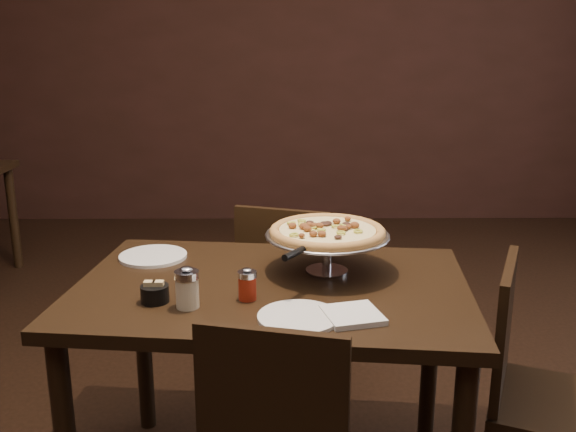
{
  "coord_description": "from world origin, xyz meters",
  "views": [
    {
      "loc": [
        0.08,
        -1.76,
        1.46
      ],
      "look_at": [
        0.1,
        0.12,
        0.94
      ],
      "focal_mm": 40.0,
      "sensor_mm": 36.0,
      "label": 1
    }
  ],
  "objects": [
    {
      "name": "room",
      "position": [
        0.06,
        0.03,
        1.4
      ],
      "size": [
        6.04,
        7.04,
        2.84
      ],
      "color": "black",
      "rests_on": "ground"
    },
    {
      "name": "dining_table",
      "position": [
        0.05,
        0.07,
        0.65
      ],
      "size": [
        1.27,
        0.92,
        0.74
      ],
      "rotation": [
        0.0,
        0.0,
        -0.11
      ],
      "color": "black",
      "rests_on": "ground"
    },
    {
      "name": "pizza_stand",
      "position": [
        0.22,
        0.17,
        0.88
      ],
      "size": [
        0.39,
        0.39,
        0.16
      ],
      "color": "#B5B4BB",
      "rests_on": "dining_table"
    },
    {
      "name": "parmesan_shaker",
      "position": [
        -0.18,
        -0.11,
        0.8
      ],
      "size": [
        0.07,
        0.07,
        0.12
      ],
      "color": "beige",
      "rests_on": "dining_table"
    },
    {
      "name": "pepper_flake_shaker",
      "position": [
        -0.02,
        -0.05,
        0.79
      ],
      "size": [
        0.05,
        0.05,
        0.1
      ],
      "color": "maroon",
      "rests_on": "dining_table"
    },
    {
      "name": "packet_caddy",
      "position": [
        -0.28,
        -0.07,
        0.77
      ],
      "size": [
        0.08,
        0.08,
        0.06
      ],
      "rotation": [
        0.0,
        0.0,
        -0.0
      ],
      "color": "black",
      "rests_on": "dining_table"
    },
    {
      "name": "napkin_stack",
      "position": [
        0.27,
        -0.18,
        0.75
      ],
      "size": [
        0.18,
        0.18,
        0.02
      ],
      "primitive_type": "cube",
      "rotation": [
        0.0,
        0.0,
        0.25
      ],
      "color": "silver",
      "rests_on": "dining_table"
    },
    {
      "name": "plate_left",
      "position": [
        -0.36,
        0.32,
        0.75
      ],
      "size": [
        0.23,
        0.23,
        0.01
      ],
      "primitive_type": "cylinder",
      "color": "white",
      "rests_on": "dining_table"
    },
    {
      "name": "plate_near",
      "position": [
        0.12,
        -0.19,
        0.75
      ],
      "size": [
        0.22,
        0.22,
        0.01
      ],
      "primitive_type": "cylinder",
      "color": "white",
      "rests_on": "dining_table"
    },
    {
      "name": "serving_spatula",
      "position": [
        0.12,
        -0.02,
        0.87
      ],
      "size": [
        0.17,
        0.17,
        0.02
      ],
      "rotation": [
        0.0,
        0.0,
        -0.53
      ],
      "color": "#B5B4BB",
      "rests_on": "pizza_stand"
    },
    {
      "name": "chair_far",
      "position": [
        0.11,
        0.76,
        0.45
      ],
      "size": [
        0.48,
        0.48,
        0.83
      ],
      "rotation": [
        0.0,
        0.0,
        2.83
      ],
      "color": "black",
      "rests_on": "ground"
    },
    {
      "name": "chair_side",
      "position": [
        0.85,
        -0.03,
        0.45
      ],
      "size": [
        0.5,
        0.5,
        0.83
      ],
      "rotation": [
        0.0,
        0.0,
        1.17
      ],
      "color": "black",
      "rests_on": "ground"
    }
  ]
}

